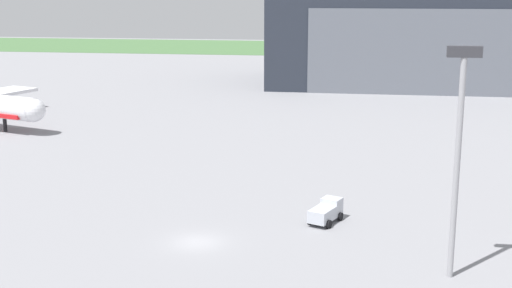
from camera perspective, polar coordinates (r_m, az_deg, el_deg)
ground_plane at (r=59.99m, az=-4.85°, el=-8.04°), size 440.00×440.00×0.00m
grass_field_strip at (r=242.50m, az=5.33°, el=7.85°), size 440.00×56.00×0.08m
maintenance_hangar at (r=157.96m, az=15.09°, el=8.62°), size 73.91×34.17×22.29m
baggage_tug at (r=64.65m, az=5.78°, el=-5.53°), size 3.26×4.47×2.01m
apron_light_mast at (r=52.04m, az=16.28°, el=-0.02°), size 2.40×0.50×17.27m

